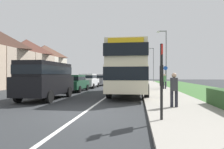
{
  "coord_description": "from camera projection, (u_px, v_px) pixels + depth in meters",
  "views": [
    {
      "loc": [
        2.24,
        -7.59,
        1.59
      ],
      "look_at": [
        0.62,
        4.38,
        1.6
      ],
      "focal_mm": 30.92,
      "sensor_mm": 36.0,
      "label": 1
    }
  ],
  "objects": [
    {
      "name": "parked_van_black",
      "position": [
        46.0,
        78.0,
        12.38
      ],
      "size": [
        2.11,
        4.91,
        2.37
      ],
      "color": "black",
      "rests_on": "ground_plane"
    },
    {
      "name": "pedestrian_at_stop",
      "position": [
        174.0,
        88.0,
        8.75
      ],
      "size": [
        0.34,
        0.34,
        1.67
      ],
      "color": "#23232D",
      "rests_on": "ground_plane"
    },
    {
      "name": "bus_stop_sign",
      "position": [
        161.0,
        76.0,
        6.3
      ],
      "size": [
        0.09,
        0.52,
        2.6
      ],
      "color": "black",
      "rests_on": "ground_plane"
    },
    {
      "name": "parked_car_dark_green",
      "position": [
        74.0,
        82.0,
        18.13
      ],
      "size": [
        1.96,
        4.12,
        1.56
      ],
      "color": "#19472D",
      "rests_on": "ground_plane"
    },
    {
      "name": "parked_car_white",
      "position": [
        88.0,
        80.0,
        23.1
      ],
      "size": [
        1.95,
        4.16,
        1.7
      ],
      "color": "silver",
      "rests_on": "ground_plane"
    },
    {
      "name": "street_lamp_mid",
      "position": [
        165.0,
        55.0,
        22.67
      ],
      "size": [
        1.14,
        0.2,
        6.78
      ],
      "color": "slate",
      "rests_on": "ground_plane"
    },
    {
      "name": "double_decker_bus",
      "position": [
        129.0,
        68.0,
        15.51
      ],
      "size": [
        2.8,
        9.88,
        3.7
      ],
      "color": "beige",
      "rests_on": "ground_plane"
    },
    {
      "name": "parked_car_grey",
      "position": [
        99.0,
        79.0,
        28.47
      ],
      "size": [
        1.93,
        3.92,
        1.63
      ],
      "color": "slate",
      "rests_on": "ground_plane"
    },
    {
      "name": "lane_marking_centre",
      "position": [
        110.0,
        94.0,
        15.75
      ],
      "size": [
        0.14,
        60.0,
        0.01
      ],
      "primitive_type": "cube",
      "color": "silver",
      "rests_on": "ground_plane"
    },
    {
      "name": "pavement_near_side",
      "position": [
        167.0,
        97.0,
        13.21
      ],
      "size": [
        3.2,
        68.0,
        0.12
      ],
      "primitive_type": "cube",
      "color": "#9E998E",
      "rests_on": "ground_plane"
    },
    {
      "name": "street_lamp_far",
      "position": [
        153.0,
        63.0,
        39.93
      ],
      "size": [
        1.14,
        0.2,
        7.09
      ],
      "color": "slate",
      "rests_on": "ground_plane"
    },
    {
      "name": "ground_plane",
      "position": [
        82.0,
        114.0,
        7.82
      ],
      "size": [
        120.0,
        120.0,
        0.0
      ],
      "primitive_type": "plane",
      "color": "#2D3033"
    },
    {
      "name": "house_terrace_far_side",
      "position": [
        14.0,
        61.0,
        26.44
      ],
      "size": [
        6.3,
        23.12,
        6.98
      ],
      "color": "#C1A88E",
      "rests_on": "ground_plane"
    },
    {
      "name": "pedestrian_walking_away",
      "position": [
        164.0,
        81.0,
        20.05
      ],
      "size": [
        0.34,
        0.34,
        1.67
      ],
      "color": "#23232D",
      "rests_on": "ground_plane"
    },
    {
      "name": "cycle_route_sign",
      "position": [
        166.0,
        76.0,
        20.81
      ],
      "size": [
        0.44,
        0.08,
        2.52
      ],
      "color": "slate",
      "rests_on": "ground_plane"
    }
  ]
}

